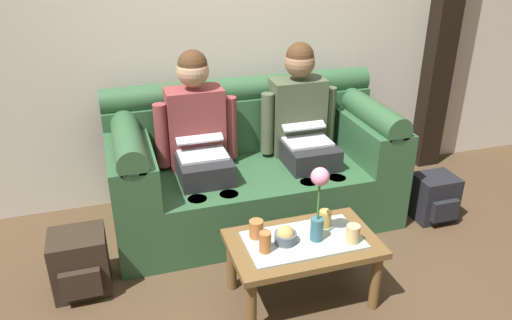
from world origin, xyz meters
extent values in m
cube|color=beige|center=(0.00, 1.70, 1.45)|extent=(6.00, 0.12, 2.90)
cube|color=#2D5633|center=(0.00, 1.10, 0.21)|extent=(1.94, 0.88, 0.42)
cube|color=#2D5633|center=(0.00, 1.43, 0.62)|extent=(1.94, 0.22, 0.40)
cylinder|color=#2D5633|center=(0.00, 1.43, 0.87)|extent=(1.94, 0.18, 0.18)
cube|color=#2D5633|center=(-0.83, 1.10, 0.56)|extent=(0.28, 0.88, 0.28)
cylinder|color=#2D5633|center=(-0.83, 1.10, 0.74)|extent=(0.18, 0.88, 0.18)
cube|color=#2D5633|center=(0.83, 1.10, 0.56)|extent=(0.28, 0.88, 0.28)
cylinder|color=#2D5633|center=(0.83, 1.10, 0.74)|extent=(0.18, 0.88, 0.18)
cube|color=#232326|center=(-0.37, 1.04, 0.49)|extent=(0.34, 0.40, 0.15)
cylinder|color=#232326|center=(-0.47, 0.78, 0.21)|extent=(0.12, 0.12, 0.42)
cylinder|color=#232326|center=(-0.27, 0.78, 0.21)|extent=(0.12, 0.12, 0.42)
cube|color=brown|center=(-0.37, 1.28, 0.69)|extent=(0.38, 0.22, 0.54)
cylinder|color=brown|center=(-0.60, 1.24, 0.67)|extent=(0.09, 0.09, 0.44)
cylinder|color=brown|center=(-0.13, 1.24, 0.67)|extent=(0.09, 0.09, 0.44)
sphere|color=tan|center=(-0.37, 1.26, 1.08)|extent=(0.21, 0.21, 0.21)
sphere|color=#472D19|center=(-0.37, 1.26, 1.12)|extent=(0.19, 0.19, 0.19)
cube|color=silver|center=(-0.37, 1.06, 0.58)|extent=(0.31, 0.22, 0.02)
cube|color=silver|center=(-0.37, 1.21, 0.68)|extent=(0.31, 0.20, 0.09)
cube|color=black|center=(-0.37, 1.20, 0.68)|extent=(0.27, 0.17, 0.08)
cube|color=#232326|center=(0.37, 1.04, 0.49)|extent=(0.34, 0.40, 0.15)
cylinder|color=#232326|center=(0.27, 0.78, 0.21)|extent=(0.12, 0.12, 0.42)
cylinder|color=#232326|center=(0.47, 0.78, 0.21)|extent=(0.12, 0.12, 0.42)
cube|color=#475138|center=(0.37, 1.28, 0.69)|extent=(0.38, 0.22, 0.54)
cylinder|color=#475138|center=(0.13, 1.24, 0.67)|extent=(0.09, 0.09, 0.44)
cylinder|color=#475138|center=(0.60, 1.24, 0.67)|extent=(0.09, 0.09, 0.44)
sphere|color=#936B4C|center=(0.37, 1.26, 1.08)|extent=(0.21, 0.21, 0.21)
sphere|color=#472D19|center=(0.37, 1.26, 1.12)|extent=(0.19, 0.19, 0.19)
cube|color=silver|center=(0.37, 1.06, 0.58)|extent=(0.31, 0.22, 0.02)
cube|color=silver|center=(0.37, 1.21, 0.68)|extent=(0.31, 0.20, 0.09)
cube|color=black|center=(0.37, 1.20, 0.68)|extent=(0.27, 0.18, 0.07)
cube|color=brown|center=(0.00, 0.22, 0.37)|extent=(0.81, 0.49, 0.04)
cube|color=#9EB2A8|center=(0.00, 0.22, 0.39)|extent=(0.63, 0.34, 0.01)
cylinder|color=brown|center=(-0.35, 0.02, 0.17)|extent=(0.06, 0.06, 0.35)
cylinder|color=brown|center=(0.35, 0.02, 0.17)|extent=(0.06, 0.06, 0.35)
cylinder|color=brown|center=(-0.35, 0.41, 0.17)|extent=(0.06, 0.06, 0.35)
cylinder|color=brown|center=(0.35, 0.41, 0.17)|extent=(0.06, 0.06, 0.35)
cylinder|color=#336672|center=(0.07, 0.20, 0.46)|extent=(0.07, 0.07, 0.13)
cylinder|color=#3D7538|center=(0.07, 0.20, 0.64)|extent=(0.01, 0.01, 0.22)
sphere|color=pink|center=(0.07, 0.20, 0.78)|extent=(0.10, 0.10, 0.10)
cylinder|color=#4C5666|center=(-0.10, 0.22, 0.43)|extent=(0.12, 0.12, 0.06)
sphere|color=tan|center=(-0.10, 0.22, 0.45)|extent=(0.10, 0.10, 0.10)
cylinder|color=gold|center=(0.16, 0.30, 0.45)|extent=(0.07, 0.07, 0.10)
cylinder|color=#DBB77A|center=(0.24, 0.12, 0.45)|extent=(0.07, 0.07, 0.10)
cylinder|color=#B26633|center=(-0.23, 0.17, 0.45)|extent=(0.06, 0.06, 0.11)
cylinder|color=#B26633|center=(-0.24, 0.31, 0.45)|extent=(0.08, 0.08, 0.10)
cube|color=black|center=(1.23, 0.74, 0.16)|extent=(0.28, 0.24, 0.33)
cube|color=black|center=(1.23, 0.60, 0.13)|extent=(0.20, 0.05, 0.15)
cube|color=#2D2319|center=(-1.19, 0.67, 0.18)|extent=(0.31, 0.27, 0.37)
cube|color=#2D2319|center=(-1.19, 0.51, 0.15)|extent=(0.22, 0.05, 0.17)
camera|label=1|loc=(-0.92, -1.87, 1.95)|focal=35.23mm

